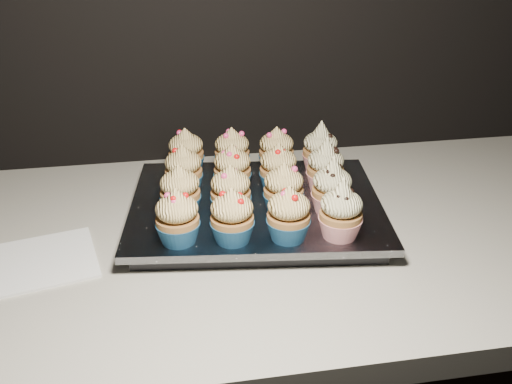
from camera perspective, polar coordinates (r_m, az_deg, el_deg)
The scene contains 20 objects.
worktop at distance 0.94m, azimuth 4.07°, elevation -4.31°, with size 2.44×0.64×0.04m, color beige.
napkin at distance 0.89m, azimuth -20.31°, elevation -6.43°, with size 0.14×0.14×0.00m, color white.
baking_tray at distance 0.94m, azimuth 0.00°, elevation -2.12°, with size 0.37×0.28×0.02m, color black.
foil_lining at distance 0.93m, azimuth 0.00°, elevation -1.21°, with size 0.40×0.31×0.01m, color silver.
cupcake_0 at distance 0.81m, azimuth -7.87°, elevation -2.61°, with size 0.06×0.06×0.08m.
cupcake_1 at distance 0.80m, azimuth -2.40°, elevation -2.54°, with size 0.06×0.06×0.08m.
cupcake_2 at distance 0.81m, azimuth 3.27°, elevation -2.33°, with size 0.06×0.06×0.08m.
cupcake_3 at distance 0.82m, azimuth 8.49°, elevation -1.98°, with size 0.06×0.06×0.10m.
cupcake_4 at distance 0.88m, azimuth -7.59°, elevation 0.01°, with size 0.06×0.06×0.08m.
cupcake_5 at distance 0.87m, azimuth -2.55°, elevation -0.02°, with size 0.06×0.06×0.08m.
cupcake_6 at distance 0.88m, azimuth 2.77°, elevation 0.23°, with size 0.06×0.06×0.08m.
cupcake_7 at distance 0.89m, azimuth 7.59°, elevation 0.36°, with size 0.06×0.06×0.10m.
cupcake_8 at distance 0.95m, azimuth -7.25°, elevation 2.15°, with size 0.06×0.06×0.08m.
cupcake_9 at distance 0.95m, azimuth -2.37°, elevation 2.27°, with size 0.06×0.06×0.08m.
cupcake_10 at distance 0.95m, azimuth 2.23°, elevation 2.34°, with size 0.06×0.06×0.08m.
cupcake_11 at distance 0.95m, azimuth 6.96°, elevation 2.46°, with size 0.06×0.06×0.10m.
cupcake_12 at distance 1.02m, azimuth -7.00°, elevation 3.92°, with size 0.06×0.06×0.08m.
cupcake_13 at distance 1.01m, azimuth -2.41°, elevation 4.02°, with size 0.06×0.06×0.08m.
cupcake_14 at distance 1.02m, azimuth 2.05°, elevation 4.10°, with size 0.06×0.06×0.08m.
cupcake_15 at distance 1.02m, azimuth 6.44°, elevation 4.25°, with size 0.06×0.06×0.10m.
Camera 1 is at (-0.20, 0.92, 1.37)m, focal length 40.00 mm.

